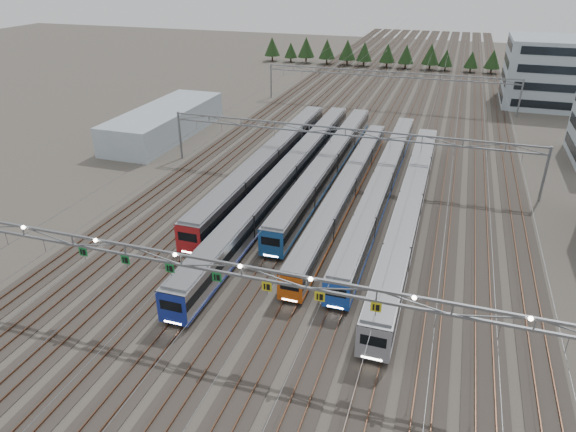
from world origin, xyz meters
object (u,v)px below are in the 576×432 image
(train_e, at_px, (382,183))
(gantry_far, at_px, (388,78))
(train_b, at_px, (287,176))
(gantry_mid, at_px, (345,138))
(train_d, at_px, (347,188))
(train_c, at_px, (329,164))
(west_shed, at_px, (165,122))
(gantry_near, at_px, (241,274))
(train_f, at_px, (410,205))
(depot_bldg_north, at_px, (557,72))
(train_a, at_px, (269,161))

(train_e, distance_m, gantry_far, 50.73)
(train_b, bearing_deg, gantry_mid, 47.88)
(train_d, height_order, gantry_far, gantry_far)
(train_c, height_order, west_shed, west_shed)
(train_b, xyz_separation_m, train_d, (9.00, -0.73, -0.26))
(gantry_mid, bearing_deg, gantry_near, -90.07)
(train_d, relative_size, train_f, 0.92)
(gantry_far, height_order, depot_bldg_north, depot_bldg_north)
(train_c, relative_size, train_d, 1.02)
(train_b, relative_size, train_d, 1.29)
(train_f, distance_m, gantry_near, 31.02)
(depot_bldg_north, height_order, west_shed, depot_bldg_north)
(train_b, bearing_deg, train_c, 56.84)
(train_e, relative_size, west_shed, 1.92)
(train_c, relative_size, west_shed, 1.76)
(train_b, relative_size, gantry_far, 1.18)
(train_e, bearing_deg, depot_bldg_north, 65.15)
(train_b, distance_m, train_d, 9.03)
(train_d, xyz_separation_m, gantry_near, (-2.30, -31.92, 5.15))
(train_a, bearing_deg, west_shed, 153.52)
(train_d, distance_m, gantry_far, 53.43)
(train_b, distance_m, west_shed, 35.05)
(train_c, bearing_deg, gantry_far, 87.17)
(train_e, distance_m, gantry_mid, 9.52)
(gantry_near, bearing_deg, train_c, 93.19)
(gantry_far, relative_size, west_shed, 1.88)
(gantry_near, bearing_deg, train_d, 85.88)
(train_c, relative_size, train_f, 0.94)
(train_a, distance_m, west_shed, 28.73)
(train_f, relative_size, gantry_near, 1.00)
(train_c, xyz_separation_m, train_e, (9.00, -4.51, -0.17))
(gantry_near, height_order, gantry_mid, gantry_near)
(gantry_mid, xyz_separation_m, depot_bldg_north, (36.05, 58.18, 1.04))
(train_e, xyz_separation_m, west_shed, (-43.71, 15.38, 0.60))
(train_d, bearing_deg, west_shed, 154.76)
(train_d, relative_size, west_shed, 1.73)
(train_d, height_order, depot_bldg_north, depot_bldg_north)
(train_a, distance_m, train_b, 6.69)
(train_c, relative_size, train_e, 0.92)
(train_b, height_order, gantry_far, gantry_far)
(train_f, xyz_separation_m, gantry_near, (-11.30, -28.47, 4.91))
(west_shed, bearing_deg, gantry_mid, -15.56)
(gantry_near, bearing_deg, train_e, 79.02)
(train_c, bearing_deg, train_d, -59.43)
(gantry_mid, distance_m, gantry_far, 45.00)
(depot_bldg_north, bearing_deg, gantry_far, -159.92)
(train_c, xyz_separation_m, gantry_mid, (2.25, 0.58, 4.20))
(train_e, relative_size, gantry_mid, 1.02)
(train_c, height_order, train_f, train_c)
(depot_bldg_north, distance_m, west_shed, 87.45)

